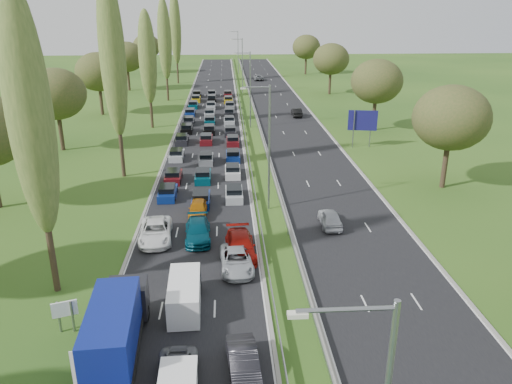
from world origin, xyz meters
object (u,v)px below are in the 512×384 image
object	(u,v)px
info_sign	(65,312)
direction_sign	(363,122)
near_car_2	(156,231)
blue_lorry	(117,327)
white_van_rear	(185,293)

from	to	relation	value
info_sign	direction_sign	world-z (taller)	direction_sign
info_sign	direction_sign	xyz separation A→B (m)	(28.80, 40.79, 2.20)
direction_sign	near_car_2	bearing A→B (deg)	-131.43
direction_sign	blue_lorry	bearing A→B (deg)	-120.27
info_sign	direction_sign	bearing A→B (deg)	54.77
near_car_2	direction_sign	size ratio (longest dim) A/B	1.09
white_van_rear	direction_sign	distance (m)	44.40
blue_lorry	info_sign	xyz separation A→B (m)	(-3.59, 2.41, -0.54)
white_van_rear	info_sign	size ratio (longest dim) A/B	2.43
near_car_2	white_van_rear	xyz separation A→B (m)	(3.19, -10.26, 0.24)
white_van_rear	info_sign	xyz separation A→B (m)	(-6.98, -2.20, 0.32)
near_car_2	info_sign	size ratio (longest dim) A/B	2.70
info_sign	direction_sign	distance (m)	49.98
near_car_2	direction_sign	xyz separation A→B (m)	(25.01, 28.33, 2.76)
info_sign	direction_sign	size ratio (longest dim) A/B	0.40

